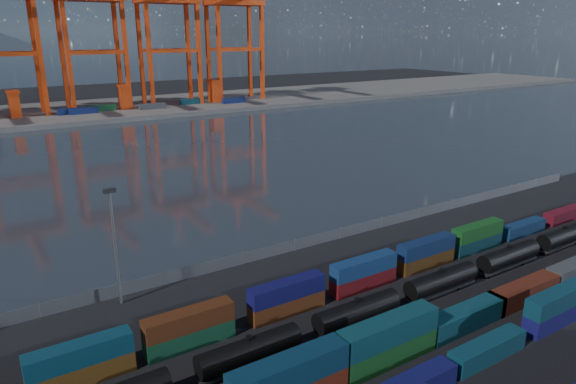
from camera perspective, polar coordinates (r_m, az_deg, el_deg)
ground at (r=69.69m, az=13.88°, el=-14.19°), size 700.00×700.00×0.00m
harbor_water at (r=155.57m, az=-15.13°, el=3.43°), size 700.00×700.00×0.00m
far_quay at (r=255.98m, az=-22.57°, el=8.23°), size 700.00×70.00×2.00m
container_row_south at (r=56.89m, az=13.52°, el=-19.88°), size 138.90×2.26×4.83m
container_row_mid at (r=67.70m, az=17.27°, el=-13.70°), size 141.22×2.63×5.60m
container_row_north at (r=74.80m, az=6.80°, el=-9.68°), size 139.42×2.22×4.73m
tanker_string at (r=71.94m, az=12.50°, el=-11.21°), size 121.28×2.75×3.93m
waterfront_fence at (r=88.25m, az=0.71°, el=-5.91°), size 160.12×0.12×2.20m
yard_light_mast at (r=72.32m, az=-18.69°, el=-5.17°), size 1.60×0.40×16.60m
gantry_cranes at (r=245.69m, az=-25.25°, el=17.71°), size 202.62×53.03×71.81m
quay_containers at (r=239.72m, az=-24.56°, el=8.01°), size 172.58×10.99×2.60m
straddle_carriers at (r=244.93m, az=-22.88°, el=9.46°), size 140.00×7.00×11.10m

